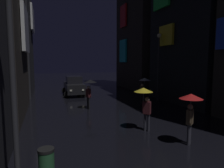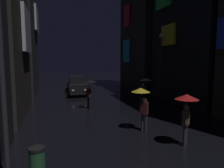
# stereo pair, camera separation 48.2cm
# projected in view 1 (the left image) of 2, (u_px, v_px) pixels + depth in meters

# --- Properties ---
(building_right_mid) EXTENTS (4.25, 7.33, 16.59)m
(building_right_mid) POSITION_uv_depth(u_px,v_px,m) (195.00, 0.00, 16.09)
(building_right_mid) COLOR black
(building_right_mid) RESTS_ON ground
(building_right_far) EXTENTS (4.25, 7.86, 18.26)m
(building_right_far) POSITION_uv_depth(u_px,v_px,m) (142.00, 15.00, 24.73)
(building_right_far) COLOR #2D2826
(building_right_far) RESTS_ON ground
(pedestrian_midstreet_centre_red) EXTENTS (0.90, 0.90, 2.12)m
(pedestrian_midstreet_centre_red) POSITION_uv_depth(u_px,v_px,m) (191.00, 105.00, 7.84)
(pedestrian_midstreet_centre_red) COLOR #2D2D38
(pedestrian_midstreet_centre_red) RESTS_ON ground
(pedestrian_far_right_clear) EXTENTS (0.90, 0.90, 2.12)m
(pedestrian_far_right_clear) POSITION_uv_depth(u_px,v_px,m) (144.00, 84.00, 15.45)
(pedestrian_far_right_clear) COLOR black
(pedestrian_far_right_clear) RESTS_ON ground
(pedestrian_foreground_right_yellow) EXTENTS (0.90, 0.90, 2.12)m
(pedestrian_foreground_right_yellow) POSITION_uv_depth(u_px,v_px,m) (145.00, 97.00, 9.58)
(pedestrian_foreground_right_yellow) COLOR #2D2D38
(pedestrian_foreground_right_yellow) RESTS_ON ground
(pedestrian_foreground_left_black) EXTENTS (0.90, 0.90, 2.12)m
(pedestrian_foreground_left_black) POSITION_uv_depth(u_px,v_px,m) (90.00, 86.00, 13.98)
(pedestrian_foreground_left_black) COLOR black
(pedestrian_foreground_left_black) RESTS_ON ground
(car_distant) EXTENTS (2.28, 4.16, 1.92)m
(car_distant) POSITION_uv_depth(u_px,v_px,m) (74.00, 86.00, 20.15)
(car_distant) COLOR black
(car_distant) RESTS_ON ground
(streetlamp_right_far) EXTENTS (0.36, 0.36, 5.73)m
(streetlamp_right_far) POSITION_uv_depth(u_px,v_px,m) (159.00, 59.00, 17.02)
(streetlamp_right_far) COLOR #2D2D33
(streetlamp_right_far) RESTS_ON ground
(streetlamp_left_near) EXTENTS (0.36, 0.36, 6.24)m
(streetlamp_left_near) POSITION_uv_depth(u_px,v_px,m) (11.00, 41.00, 4.76)
(streetlamp_left_near) COLOR #2D2D33
(streetlamp_left_near) RESTS_ON ground
(trash_bin) EXTENTS (0.46, 0.46, 0.93)m
(trash_bin) POSITION_uv_depth(u_px,v_px,m) (46.00, 164.00, 5.64)
(trash_bin) COLOR #265933
(trash_bin) RESTS_ON ground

